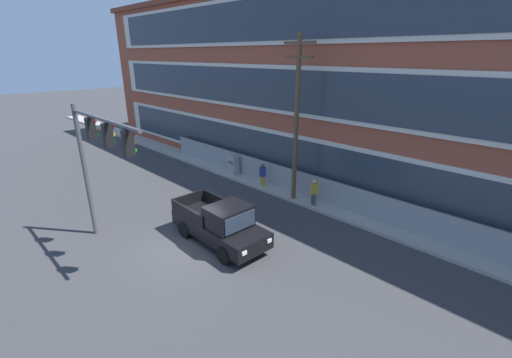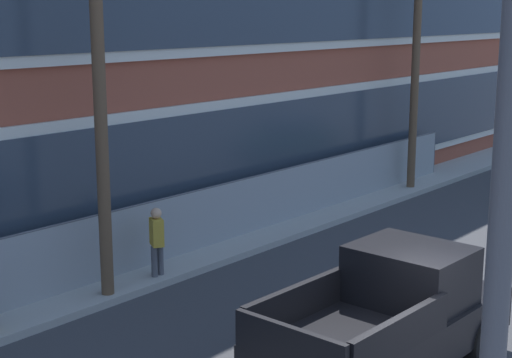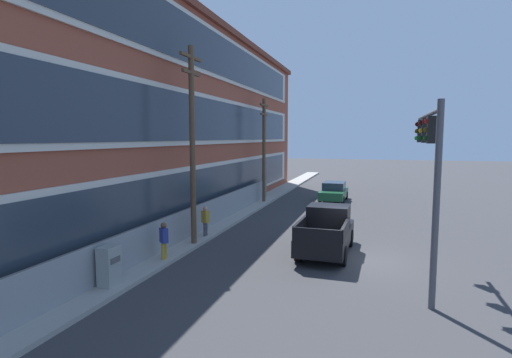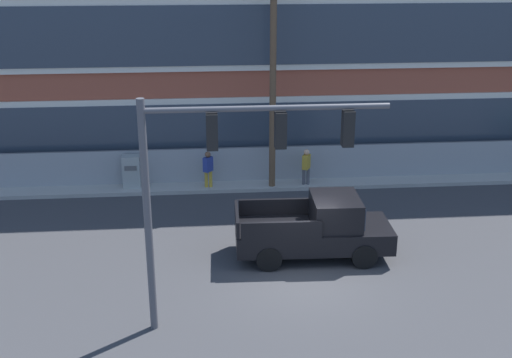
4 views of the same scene
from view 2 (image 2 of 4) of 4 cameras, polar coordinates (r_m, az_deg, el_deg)
name	(u,v)px [view 2 (image 2 of 4)]	position (r m, az deg, el deg)	size (l,w,h in m)	color
sidewalk_building_side	(97,290)	(17.04, -11.47, -7.88)	(80.00, 1.68, 0.16)	#9E9B93
chain_link_fence	(128,242)	(17.61, -9.29, -4.55)	(28.72, 0.06, 1.64)	gray
pickup_truck_black	(390,320)	(13.03, 9.74, -10.04)	(5.12, 2.19, 2.05)	black
utility_pole_near_corner	(98,54)	(15.56, -11.42, 8.93)	(2.00, 0.26, 9.28)	brown
utility_pole_midblock	(416,56)	(25.81, 11.55, 8.74)	(2.00, 0.26, 8.11)	brown
pedestrian_near_cabinet	(157,240)	(17.20, -7.23, -4.41)	(0.40, 0.47, 1.69)	#4C4C51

